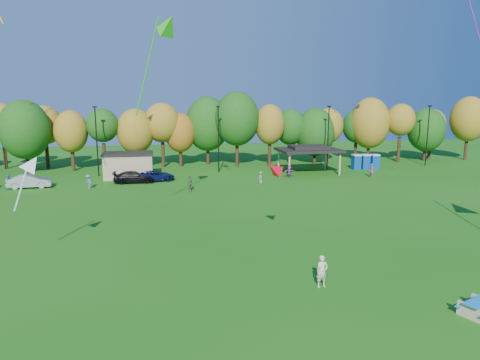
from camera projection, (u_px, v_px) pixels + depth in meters
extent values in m
plane|color=#19600F|center=(298.00, 308.00, 20.51)|extent=(160.00, 160.00, 0.00)
cylinder|color=black|center=(5.00, 155.00, 62.02)|extent=(0.50, 0.50, 4.12)
ellipsoid|color=olive|center=(2.00, 121.00, 61.14)|extent=(4.78, 4.78, 5.18)
cylinder|color=black|center=(27.00, 160.00, 58.32)|extent=(0.50, 0.50, 3.56)
ellipsoid|color=#144C0F|center=(25.00, 130.00, 57.56)|extent=(6.62, 6.62, 8.00)
cylinder|color=black|center=(47.00, 155.00, 62.51)|extent=(0.50, 0.50, 3.79)
ellipsoid|color=olive|center=(45.00, 125.00, 61.70)|extent=(4.94, 4.94, 5.58)
cylinder|color=black|center=(73.00, 159.00, 60.21)|extent=(0.50, 0.50, 3.34)
ellipsoid|color=olive|center=(71.00, 131.00, 59.50)|extent=(4.61, 4.61, 5.88)
cylinder|color=black|center=(104.00, 157.00, 60.82)|extent=(0.50, 0.50, 3.82)
ellipsoid|color=#144C0F|center=(103.00, 125.00, 60.01)|extent=(4.43, 4.43, 4.73)
cylinder|color=black|center=(137.00, 157.00, 62.34)|extent=(0.50, 0.50, 3.25)
ellipsoid|color=olive|center=(135.00, 131.00, 61.65)|extent=(5.33, 5.33, 6.53)
cylinder|color=black|center=(163.00, 154.00, 63.56)|extent=(0.50, 0.50, 3.96)
ellipsoid|color=olive|center=(162.00, 123.00, 62.71)|extent=(5.31, 5.31, 5.82)
cylinder|color=black|center=(181.00, 156.00, 64.40)|extent=(0.50, 0.50, 3.05)
ellipsoid|color=#995914|center=(180.00, 133.00, 63.75)|extent=(4.54, 4.54, 5.87)
cylinder|color=black|center=(208.00, 152.00, 66.29)|extent=(0.50, 0.50, 3.77)
ellipsoid|color=#144C0F|center=(207.00, 124.00, 65.48)|extent=(6.69, 6.69, 8.35)
cylinder|color=black|center=(237.00, 152.00, 64.12)|extent=(0.50, 0.50, 4.28)
ellipsoid|color=#144C0F|center=(237.00, 119.00, 63.21)|extent=(6.64, 6.64, 8.01)
cylinder|color=black|center=(269.00, 154.00, 64.79)|extent=(0.50, 0.50, 3.76)
ellipsoid|color=olive|center=(270.00, 124.00, 63.99)|extent=(4.49, 4.49, 6.02)
cylinder|color=black|center=(290.00, 152.00, 67.53)|extent=(0.50, 0.50, 3.43)
ellipsoid|color=#144C0F|center=(290.00, 127.00, 66.79)|extent=(4.77, 4.77, 5.63)
cylinder|color=black|center=(315.00, 154.00, 67.47)|extent=(0.50, 0.50, 2.95)
ellipsoid|color=#144C0F|center=(315.00, 132.00, 66.84)|extent=(6.14, 6.14, 7.54)
cylinder|color=black|center=(327.00, 152.00, 68.30)|extent=(0.50, 0.50, 3.52)
ellipsoid|color=olive|center=(328.00, 126.00, 67.55)|extent=(4.78, 4.78, 5.53)
cylinder|color=black|center=(355.00, 150.00, 70.98)|extent=(0.50, 0.50, 3.39)
ellipsoid|color=#144C0F|center=(357.00, 126.00, 70.26)|extent=(4.54, 4.54, 5.46)
cylinder|color=black|center=(368.00, 150.00, 70.03)|extent=(0.50, 0.50, 3.72)
ellipsoid|color=olive|center=(370.00, 123.00, 69.24)|extent=(6.32, 6.32, 8.24)
cylinder|color=black|center=(399.00, 149.00, 68.92)|extent=(0.50, 0.50, 4.06)
ellipsoid|color=olive|center=(401.00, 120.00, 68.05)|extent=(4.50, 4.50, 5.13)
cylinder|color=black|center=(425.00, 151.00, 70.49)|extent=(0.50, 0.50, 3.05)
ellipsoid|color=#144C0F|center=(426.00, 130.00, 69.84)|extent=(5.97, 5.97, 7.05)
cylinder|color=black|center=(429.00, 149.00, 72.30)|extent=(0.50, 0.50, 3.55)
ellipsoid|color=olive|center=(431.00, 124.00, 71.54)|extent=(4.60, 4.60, 4.99)
cylinder|color=black|center=(466.00, 148.00, 71.53)|extent=(0.50, 0.50, 4.07)
ellipsoid|color=olive|center=(469.00, 119.00, 70.66)|extent=(5.83, 5.83, 7.42)
cylinder|color=black|center=(97.00, 142.00, 55.62)|extent=(0.16, 0.16, 9.00)
cube|color=black|center=(95.00, 107.00, 54.80)|extent=(0.50, 0.25, 0.18)
cylinder|color=black|center=(218.00, 140.00, 58.66)|extent=(0.16, 0.16, 9.00)
cube|color=black|center=(218.00, 106.00, 57.83)|extent=(0.50, 0.25, 0.18)
cylinder|color=black|center=(328.00, 138.00, 61.69)|extent=(0.16, 0.16, 9.00)
cube|color=black|center=(329.00, 106.00, 60.87)|extent=(0.50, 0.25, 0.18)
cylinder|color=black|center=(427.00, 136.00, 64.73)|extent=(0.16, 0.16, 9.00)
cube|color=black|center=(430.00, 106.00, 63.91)|extent=(0.50, 0.25, 0.18)
cube|color=tan|center=(129.00, 166.00, 55.00)|extent=(6.00, 4.00, 3.00)
cube|color=black|center=(128.00, 153.00, 54.70)|extent=(6.30, 4.30, 0.25)
cylinder|color=tan|center=(289.00, 165.00, 55.51)|extent=(0.24, 0.24, 3.00)
cylinder|color=tan|center=(340.00, 164.00, 56.84)|extent=(0.24, 0.24, 3.00)
cylinder|color=tan|center=(279.00, 160.00, 60.34)|extent=(0.24, 0.24, 3.00)
cylinder|color=tan|center=(325.00, 159.00, 61.66)|extent=(0.24, 0.24, 3.00)
cube|color=black|center=(309.00, 150.00, 58.29)|extent=(8.20, 6.20, 0.35)
cube|color=black|center=(309.00, 147.00, 58.21)|extent=(5.00, 3.50, 0.45)
cube|color=#0B3F93|center=(356.00, 163.00, 61.59)|extent=(1.10, 1.10, 2.00)
cube|color=silver|center=(357.00, 155.00, 61.39)|extent=(1.15, 1.15, 0.18)
cube|color=#0B3F93|center=(365.00, 162.00, 61.68)|extent=(1.10, 1.10, 2.00)
cube|color=silver|center=(365.00, 155.00, 61.48)|extent=(1.15, 1.15, 0.18)
cube|color=#0B3F93|center=(374.00, 162.00, 61.61)|extent=(1.10, 1.10, 2.00)
cube|color=silver|center=(375.00, 155.00, 61.41)|extent=(1.15, 1.15, 0.18)
cube|color=tan|center=(472.00, 313.00, 19.32)|extent=(0.65, 1.32, 0.69)
cube|color=#1783C9|center=(480.00, 301.00, 19.59)|extent=(1.86, 1.34, 0.06)
cube|color=#1783C9|center=(467.00, 302.00, 20.13)|extent=(1.68, 0.90, 0.05)
imported|color=beige|center=(322.00, 271.00, 22.67)|extent=(0.65, 0.45, 1.74)
imported|color=#AEAFB4|center=(30.00, 181.00, 48.49)|extent=(4.76, 1.90, 1.54)
imported|color=#0D1753|center=(155.00, 176.00, 52.62)|extent=(5.14, 3.27, 1.32)
imported|color=black|center=(134.00, 177.00, 51.53)|extent=(4.94, 2.11, 1.42)
imported|color=#698058|center=(261.00, 178.00, 50.66)|extent=(0.59, 0.81, 1.54)
imported|color=teal|center=(9.00, 182.00, 47.42)|extent=(0.99, 0.85, 1.77)
imported|color=purple|center=(289.00, 172.00, 54.84)|extent=(1.47, 0.51, 1.57)
imported|color=#637447|center=(190.00, 184.00, 46.58)|extent=(0.95, 1.08, 1.75)
imported|color=#5068B0|center=(88.00, 182.00, 48.15)|extent=(1.10, 1.18, 1.60)
imported|color=#9A485E|center=(372.00, 171.00, 55.02)|extent=(0.58, 0.75, 1.82)
cone|color=red|center=(274.00, 169.00, 27.64)|extent=(1.55, 1.28, 1.39)
cone|color=silver|center=(32.00, 164.00, 24.39)|extent=(1.78, 1.63, 1.41)
cylinder|color=silver|center=(22.00, 186.00, 24.91)|extent=(1.03, 0.63, 2.85)
cylinder|color=purple|center=(471.00, 9.00, 38.02)|extent=(2.67, 1.13, 7.55)
cone|color=green|center=(168.00, 25.00, 30.71)|extent=(2.78, 2.74, 2.21)
cylinder|color=green|center=(147.00, 68.00, 29.64)|extent=(1.92, 1.73, 6.61)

